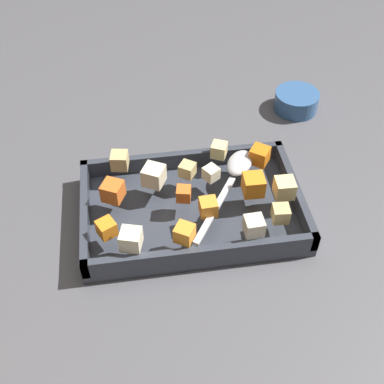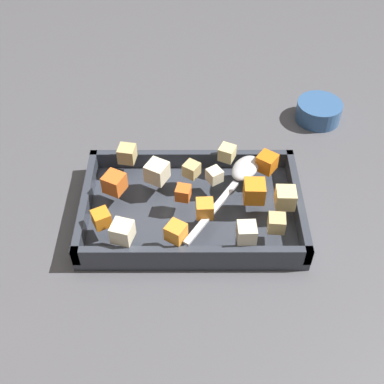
# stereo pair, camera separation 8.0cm
# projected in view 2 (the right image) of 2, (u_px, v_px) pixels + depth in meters

# --- Properties ---
(ground_plane) EXTENTS (4.00, 4.00, 0.00)m
(ground_plane) POSITION_uv_depth(u_px,v_px,m) (192.00, 208.00, 0.85)
(ground_plane) COLOR #4C4C51
(baking_dish) EXTENTS (0.36, 0.23, 0.05)m
(baking_dish) POSITION_uv_depth(u_px,v_px,m) (192.00, 210.00, 0.83)
(baking_dish) COLOR #333842
(baking_dish) RESTS_ON ground_plane
(carrot_chunk_center) EXTENTS (0.03, 0.03, 0.03)m
(carrot_chunk_center) POSITION_uv_depth(u_px,v_px,m) (102.00, 218.00, 0.76)
(carrot_chunk_center) COLOR orange
(carrot_chunk_center) RESTS_ON baking_dish
(carrot_chunk_far_right) EXTENTS (0.04, 0.04, 0.03)m
(carrot_chunk_far_right) POSITION_uv_depth(u_px,v_px,m) (176.00, 232.00, 0.74)
(carrot_chunk_far_right) COLOR orange
(carrot_chunk_far_right) RESTS_ON baking_dish
(carrot_chunk_heap_side) EXTENTS (0.04, 0.04, 0.03)m
(carrot_chunk_heap_side) POSITION_uv_depth(u_px,v_px,m) (267.00, 162.00, 0.84)
(carrot_chunk_heap_side) COLOR orange
(carrot_chunk_heap_side) RESTS_ON baking_dish
(carrot_chunk_heap_top) EXTENTS (0.04, 0.04, 0.03)m
(carrot_chunk_heap_top) POSITION_uv_depth(u_px,v_px,m) (115.00, 182.00, 0.81)
(carrot_chunk_heap_top) COLOR orange
(carrot_chunk_heap_top) RESTS_ON baking_dish
(carrot_chunk_corner_ne) EXTENTS (0.03, 0.03, 0.03)m
(carrot_chunk_corner_ne) POSITION_uv_depth(u_px,v_px,m) (254.00, 191.00, 0.79)
(carrot_chunk_corner_ne) COLOR orange
(carrot_chunk_corner_ne) RESTS_ON baking_dish
(carrot_chunk_near_right) EXTENTS (0.03, 0.03, 0.02)m
(carrot_chunk_near_right) POSITION_uv_depth(u_px,v_px,m) (183.00, 193.00, 0.80)
(carrot_chunk_near_right) COLOR orange
(carrot_chunk_near_right) RESTS_ON baking_dish
(carrot_chunk_mid_right) EXTENTS (0.03, 0.03, 0.03)m
(carrot_chunk_mid_right) POSITION_uv_depth(u_px,v_px,m) (205.00, 209.00, 0.77)
(carrot_chunk_mid_right) COLOR orange
(carrot_chunk_mid_right) RESTS_ON baking_dish
(potato_chunk_mid_left) EXTENTS (0.03, 0.03, 0.03)m
(potato_chunk_mid_left) POSITION_uv_depth(u_px,v_px,m) (286.00, 198.00, 0.79)
(potato_chunk_mid_left) COLOR #E0CC89
(potato_chunk_mid_left) RESTS_ON baking_dish
(potato_chunk_under_handle) EXTENTS (0.03, 0.03, 0.03)m
(potato_chunk_under_handle) POSITION_uv_depth(u_px,v_px,m) (127.00, 154.00, 0.86)
(potato_chunk_under_handle) COLOR tan
(potato_chunk_under_handle) RESTS_ON baking_dish
(potato_chunk_near_spoon) EXTENTS (0.03, 0.03, 0.02)m
(potato_chunk_near_spoon) POSITION_uv_depth(u_px,v_px,m) (215.00, 175.00, 0.83)
(potato_chunk_near_spoon) COLOR beige
(potato_chunk_near_spoon) RESTS_ON baking_dish
(potato_chunk_front_center) EXTENTS (0.04, 0.04, 0.03)m
(potato_chunk_front_center) POSITION_uv_depth(u_px,v_px,m) (157.00, 172.00, 0.83)
(potato_chunk_front_center) COLOR beige
(potato_chunk_front_center) RESTS_ON baking_dish
(potato_chunk_far_left) EXTENTS (0.03, 0.03, 0.03)m
(potato_chunk_far_left) POSITION_uv_depth(u_px,v_px,m) (227.00, 153.00, 0.86)
(potato_chunk_far_left) COLOR #E0CC89
(potato_chunk_far_left) RESTS_ON baking_dish
(potato_chunk_rim_edge) EXTENTS (0.03, 0.03, 0.03)m
(potato_chunk_rim_edge) POSITION_uv_depth(u_px,v_px,m) (277.00, 223.00, 0.75)
(potato_chunk_rim_edge) COLOR tan
(potato_chunk_rim_edge) RESTS_ON baking_dish
(potato_chunk_corner_nw) EXTENTS (0.03, 0.03, 0.02)m
(potato_chunk_corner_nw) POSITION_uv_depth(u_px,v_px,m) (190.00, 169.00, 0.84)
(potato_chunk_corner_nw) COLOR tan
(potato_chunk_corner_nw) RESTS_ON baking_dish
(potato_chunk_corner_se) EXTENTS (0.04, 0.04, 0.03)m
(potato_chunk_corner_se) POSITION_uv_depth(u_px,v_px,m) (123.00, 232.00, 0.74)
(potato_chunk_corner_se) COLOR beige
(potato_chunk_corner_se) RESTS_ON baking_dish
(parsnip_chunk_back_center) EXTENTS (0.03, 0.03, 0.03)m
(parsnip_chunk_back_center) POSITION_uv_depth(u_px,v_px,m) (247.00, 232.00, 0.74)
(parsnip_chunk_back_center) COLOR beige
(parsnip_chunk_back_center) RESTS_ON baking_dish
(serving_spoon) EXTENTS (0.14, 0.20, 0.02)m
(serving_spoon) POSITION_uv_depth(u_px,v_px,m) (242.00, 173.00, 0.83)
(serving_spoon) COLOR silver
(serving_spoon) RESTS_ON baking_dish
(small_prep_bowl) EXTENTS (0.09, 0.09, 0.04)m
(small_prep_bowl) POSITION_uv_depth(u_px,v_px,m) (319.00, 111.00, 1.01)
(small_prep_bowl) COLOR #33598C
(small_prep_bowl) RESTS_ON ground_plane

